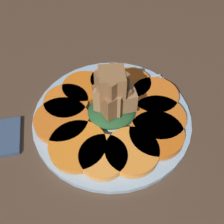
{
  "coord_description": "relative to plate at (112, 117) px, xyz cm",
  "views": [
    {
      "loc": [
        5.2,
        29.78,
        42.47
      ],
      "look_at": [
        0.0,
        0.0,
        4.1
      ],
      "focal_mm": 45.0,
      "sensor_mm": 36.0,
      "label": 1
    }
  ],
  "objects": [
    {
      "name": "carrot_slice_1",
      "position": [
        4.3,
        -6.96,
        1.22
      ],
      "size": [
        7.86,
        7.86,
        1.28
      ],
      "primitive_type": "cylinder",
      "color": "orange",
      "rests_on": "plate"
    },
    {
      "name": "carrot_slice_9",
      "position": [
        -8.39,
        -2.6,
        1.22
      ],
      "size": [
        8.78,
        8.78,
        1.28
      ],
      "primitive_type": "cylinder",
      "color": "orange",
      "rests_on": "plate"
    },
    {
      "name": "carrot_slice_2",
      "position": [
        7.71,
        -3.94,
        1.22
      ],
      "size": [
        8.07,
        8.07,
        1.28
      ],
      "primitive_type": "cylinder",
      "color": "orange",
      "rests_on": "plate"
    },
    {
      "name": "carrot_slice_6",
      "position": [
        -1.81,
        8.06,
        1.22
      ],
      "size": [
        8.74,
        8.74,
        1.28
      ],
      "primitive_type": "cylinder",
      "color": "orange",
      "rests_on": "plate"
    },
    {
      "name": "carrot_slice_5",
      "position": [
        2.84,
        8.24,
        1.22
      ],
      "size": [
        7.75,
        7.75,
        1.28
      ],
      "primitive_type": "cylinder",
      "color": "#F9963A",
      "rests_on": "plate"
    },
    {
      "name": "carrot_slice_0",
      "position": [
        -0.94,
        -7.84,
        1.22
      ],
      "size": [
        7.48,
        7.48,
        1.28
      ],
      "primitive_type": "cylinder",
      "color": "orange",
      "rests_on": "plate"
    },
    {
      "name": "plate",
      "position": [
        0.0,
        0.0,
        0.0
      ],
      "size": [
        28.03,
        28.03,
        1.05
      ],
      "color": "#99B7D1",
      "rests_on": "table_slab"
    },
    {
      "name": "carrot_slice_4",
      "position": [
        6.57,
        5.57,
        1.22
      ],
      "size": [
        9.38,
        9.38,
        1.28
      ],
      "primitive_type": "cylinder",
      "color": "orange",
      "rests_on": "plate"
    },
    {
      "name": "carrot_slice_7",
      "position": [
        -6.48,
        5.65,
        1.22
      ],
      "size": [
        9.16,
        9.16,
        1.28
      ],
      "primitive_type": "cylinder",
      "color": "orange",
      "rests_on": "plate"
    },
    {
      "name": "carrot_slice_8",
      "position": [
        -7.71,
        2.45,
        1.22
      ],
      "size": [
        9.48,
        9.48,
        1.28
      ],
      "primitive_type": "cylinder",
      "color": "orange",
      "rests_on": "plate"
    },
    {
      "name": "carrot_slice_3",
      "position": [
        8.83,
        -0.13,
        1.22
      ],
      "size": [
        9.48,
        9.48,
        1.28
      ],
      "primitive_type": "cylinder",
      "color": "orange",
      "rests_on": "plate"
    },
    {
      "name": "carrot_slice_10",
      "position": [
        -4.61,
        -6.41,
        1.22
      ],
      "size": [
        8.01,
        8.01,
        1.28
      ],
      "primitive_type": "cylinder",
      "color": "orange",
      "rests_on": "plate"
    },
    {
      "name": "center_pile",
      "position": [
        -0.17,
        -0.39,
        5.12
      ],
      "size": [
        8.51,
        7.95,
        10.4
      ],
      "color": "#235128",
      "rests_on": "plate"
    },
    {
      "name": "fork",
      "position": [
        -2.41,
        -5.4,
        0.78
      ],
      "size": [
        19.14,
        5.34,
        0.4
      ],
      "rotation": [
        0.0,
        0.0,
        0.19
      ],
      "color": "silver",
      "rests_on": "plate"
    },
    {
      "name": "table_slab",
      "position": [
        0.0,
        0.0,
        -1.52
      ],
      "size": [
        120.0,
        120.0,
        2.0
      ],
      "primitive_type": "cube",
      "color": "#4C3828",
      "rests_on": "ground"
    }
  ]
}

